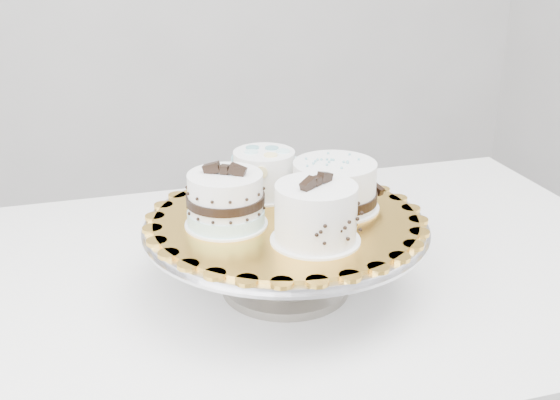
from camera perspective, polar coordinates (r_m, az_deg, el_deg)
name	(u,v)px	position (r m, az deg, el deg)	size (l,w,h in m)	color
table	(299,316)	(1.12, 1.58, -9.38)	(1.21, 0.88, 0.75)	white
cake_stand	(286,242)	(0.98, 0.47, -3.47)	(0.39, 0.39, 0.11)	gray
cake_board	(286,219)	(0.96, 0.47, -1.53)	(0.36, 0.36, 0.01)	orange
cake_swirl	(316,215)	(0.88, 2.93, -1.21)	(0.14, 0.14, 0.09)	white
cake_banded	(226,202)	(0.93, -4.44, -0.14)	(0.14, 0.14, 0.09)	white
cake_dots	(264,173)	(1.03, -1.29, 2.24)	(0.11, 0.11, 0.07)	white
cake_ribbon	(335,187)	(0.99, 4.50, 1.08)	(0.15, 0.15, 0.07)	white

